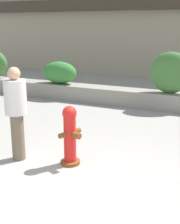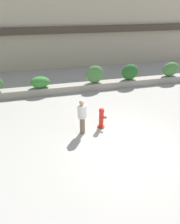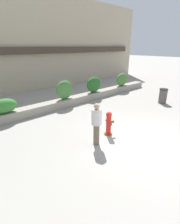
# 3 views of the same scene
# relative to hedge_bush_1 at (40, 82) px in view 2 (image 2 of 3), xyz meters

# --- Properties ---
(ground_plane) EXTENTS (120.00, 120.00, 0.00)m
(ground_plane) POSITION_rel_hedge_bush_1_xyz_m (3.37, -6.00, -0.87)
(ground_plane) COLOR #9E9991
(building_facade) EXTENTS (30.00, 1.36, 8.00)m
(building_facade) POSITION_rel_hedge_bush_1_xyz_m (3.37, 5.98, 3.11)
(building_facade) COLOR tan
(building_facade) RESTS_ON ground
(planter_wall_low) EXTENTS (18.00, 0.70, 0.50)m
(planter_wall_low) POSITION_rel_hedge_bush_1_xyz_m (3.37, 0.00, -0.62)
(planter_wall_low) COLOR gray
(planter_wall_low) RESTS_ON ground
(hedge_bush_1) EXTENTS (1.26, 0.66, 0.74)m
(hedge_bush_1) POSITION_rel_hedge_bush_1_xyz_m (0.00, 0.00, 0.00)
(hedge_bush_1) COLOR #387F33
(hedge_bush_1) RESTS_ON planter_wall_low
(hedge_bush_2) EXTENTS (1.20, 0.57, 1.20)m
(hedge_bush_2) POSITION_rel_hedge_bush_1_xyz_m (3.71, 0.00, 0.23)
(hedge_bush_2) COLOR #427538
(hedge_bush_2) RESTS_ON planter_wall_low
(hedge_bush_3) EXTENTS (1.22, 0.64, 1.12)m
(hedge_bush_3) POSITION_rel_hedge_bush_1_xyz_m (6.31, 0.00, 0.19)
(hedge_bush_3) COLOR #235B23
(hedge_bush_3) RESTS_ON planter_wall_low
(hedge_bush_4) EXTENTS (1.31, 0.58, 1.06)m
(hedge_bush_4) POSITION_rel_hedge_bush_1_xyz_m (9.65, 0.00, 0.16)
(hedge_bush_4) COLOR #427538
(hedge_bush_4) RESTS_ON planter_wall_low
(fire_hydrant) EXTENTS (0.48, 0.47, 1.08)m
(fire_hydrant) POSITION_rel_hedge_bush_1_xyz_m (2.85, -4.54, -0.32)
(fire_hydrant) COLOR brown
(fire_hydrant) RESTS_ON ground
(pedestrian) EXTENTS (0.48, 0.48, 1.73)m
(pedestrian) POSITION_rel_hedge_bush_1_xyz_m (1.87, -4.75, 0.12)
(pedestrian) COLOR brown
(pedestrian) RESTS_ON ground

